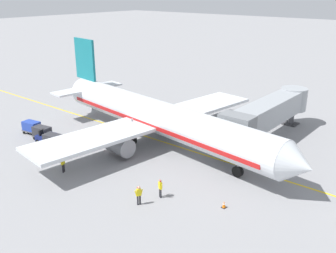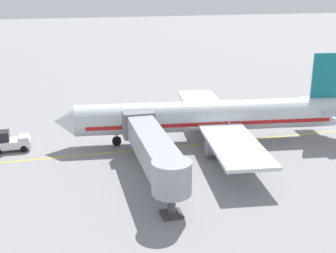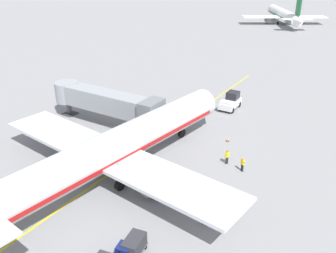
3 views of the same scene
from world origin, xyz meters
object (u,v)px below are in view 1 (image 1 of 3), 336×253
baggage_cart_front (53,140)px  safety_cone_nose_left (224,204)px  baggage_cart_third_in_train (31,126)px  ground_crew_loader (139,194)px  ground_crew_marshaller (160,187)px  baggage_tug_lead (47,138)px  ground_crew_wing_walker (63,163)px  baggage_cart_second_in_train (42,132)px  jet_bridge (270,112)px  parked_airliner (157,117)px

baggage_cart_front → safety_cone_nose_left: 21.58m
baggage_cart_third_in_train → safety_cone_nose_left: baggage_cart_third_in_train is taller
ground_crew_loader → ground_crew_marshaller: same height
baggage_tug_lead → baggage_cart_front: baggage_tug_lead is taller
ground_crew_wing_walker → baggage_cart_third_in_train: bearing=-108.3°
baggage_cart_front → baggage_cart_second_in_train: size_ratio=1.00×
jet_bridge → ground_crew_marshaller: bearing=-3.3°
baggage_cart_front → ground_crew_marshaller: (0.61, 16.41, 0.00)m
baggage_cart_second_in_train → baggage_cart_third_in_train: size_ratio=1.00×
parked_airliner → ground_crew_loader: size_ratio=22.09×
jet_bridge → ground_crew_loader: (20.33, -1.67, -2.51)m
ground_crew_marshaller → safety_cone_nose_left: 5.55m
baggage_cart_third_in_train → ground_crew_wing_walker: ground_crew_wing_walker is taller
parked_airliner → safety_cone_nose_left: 15.30m
ground_crew_marshaller → safety_cone_nose_left: bearing=112.0°
baggage_cart_second_in_train → safety_cone_nose_left: 24.68m
baggage_cart_third_in_train → safety_cone_nose_left: size_ratio=5.04×
jet_bridge → baggage_tug_lead: jet_bridge is taller
baggage_cart_second_in_train → baggage_tug_lead: bearing=74.5°
baggage_tug_lead → baggage_cart_second_in_train: bearing=-105.5°
safety_cone_nose_left → ground_crew_loader: bearing=-54.4°
jet_bridge → ground_crew_wing_walker: size_ratio=10.18×
baggage_cart_second_in_train → baggage_cart_third_in_train: (-0.25, -2.65, 0.00)m
baggage_cart_third_in_train → ground_crew_marshaller: ground_crew_marshaller is taller
parked_airliner → baggage_cart_front: size_ratio=12.55×
safety_cone_nose_left → baggage_cart_front: bearing=-86.1°
baggage_cart_second_in_train → baggage_cart_third_in_train: same height
baggage_cart_front → ground_crew_loader: ground_crew_loader is taller
baggage_tug_lead → baggage_cart_third_in_train: (-0.71, -4.33, 0.24)m
parked_airliner → ground_crew_wing_walker: parked_airliner is taller
ground_crew_loader → safety_cone_nose_left: ground_crew_loader is taller
jet_bridge → ground_crew_marshaller: (18.30, -1.07, -2.51)m
jet_bridge → baggage_cart_front: 25.00m
baggage_tug_lead → baggage_cart_third_in_train: 4.39m
baggage_cart_front → ground_crew_loader: 16.03m
jet_bridge → ground_crew_loader: 20.55m
jet_bridge → safety_cone_nose_left: bearing=14.0°
baggage_cart_front → parked_airliner: bearing=135.7°
ground_crew_marshaller → baggage_tug_lead: bearing=-92.5°
ground_crew_loader → jet_bridge: bearing=175.3°
baggage_cart_front → ground_crew_wing_walker: bearing=63.3°
baggage_tug_lead → safety_cone_nose_left: 23.02m
safety_cone_nose_left → jet_bridge: bearing=-166.0°
baggage_cart_third_in_train → jet_bridge: bearing=125.8°
baggage_cart_front → ground_crew_loader: size_ratio=1.76×
jet_bridge → baggage_cart_second_in_train: 26.87m
baggage_cart_third_in_train → safety_cone_nose_left: 27.32m
jet_bridge → ground_crew_wing_walker: bearing=-29.1°
ground_crew_wing_walker → safety_cone_nose_left: size_ratio=2.86×
ground_crew_wing_walker → safety_cone_nose_left: bearing=106.0°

